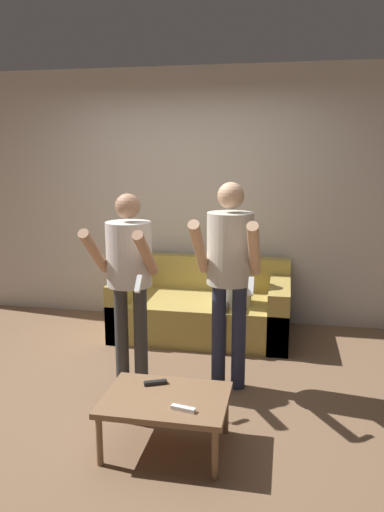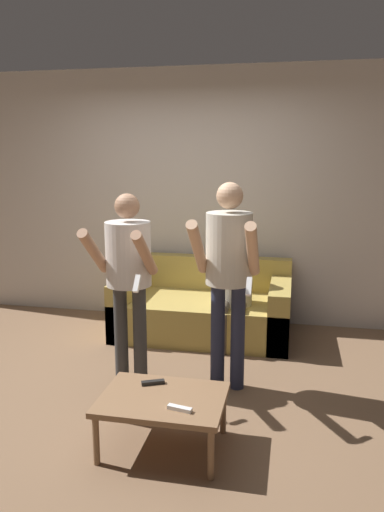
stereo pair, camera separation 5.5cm
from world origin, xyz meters
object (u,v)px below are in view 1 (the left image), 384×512
object	(u,v)px
person_seated	(234,284)
coffee_table	(166,402)
person_standing_right	(230,263)
remote_near	(183,409)
remote_far	(155,383)
couch	(203,309)
person_standing_left	(129,266)

from	to	relation	value
person_seated	coffee_table	xyz separation A→B (m)	(-0.22, -1.84, -0.29)
person_standing_right	remote_near	xyz separation A→B (m)	(-0.14, -1.04, -0.65)
person_seated	remote_far	size ratio (longest dim) A/B	7.27
remote_far	couch	bearing A→B (deg)	90.31
person_seated	remote_far	world-z (taller)	person_seated
person_standing_left	remote_far	xyz separation A→B (m)	(0.41, -0.75, -0.59)
person_standing_left	person_standing_right	bearing A→B (deg)	-0.21
person_standing_left	remote_far	world-z (taller)	person_standing_left
couch	remote_near	xyz separation A→B (m)	(0.26, -2.20, 0.11)
coffee_table	couch	bearing A→B (deg)	93.22
remote_near	remote_far	xyz separation A→B (m)	(-0.25, 0.29, 0.00)
person_standing_left	person_standing_right	size ratio (longest dim) A/B	0.94
person_seated	coffee_table	bearing A→B (deg)	-96.74
coffee_table	person_standing_left	bearing A→B (deg)	119.70
person_standing_left	remote_near	xyz separation A→B (m)	(0.65, -1.04, -0.59)
couch	person_standing_right	bearing A→B (deg)	-71.14
person_standing_right	remote_near	bearing A→B (deg)	-97.76
couch	coffee_table	distance (m)	2.06
person_seated	couch	bearing A→B (deg)	146.10
person_standing_left	person_standing_right	xyz separation A→B (m)	(0.79, -0.00, 0.06)
couch	coffee_table	world-z (taller)	couch
couch	person_standing_left	size ratio (longest dim) A/B	1.14
person_standing_right	coffee_table	world-z (taller)	person_standing_right
person_standing_left	person_seated	distance (m)	1.24
person_standing_left	remote_far	size ratio (longest dim) A/B	10.04
person_seated	person_standing_left	bearing A→B (deg)	-127.90
person_standing_right	person_seated	world-z (taller)	person_standing_right
couch	person_seated	size ratio (longest dim) A/B	1.58
couch	remote_near	size ratio (longest dim) A/B	11.25
remote_near	person_seated	bearing A→B (deg)	87.78
remote_near	remote_far	distance (m)	0.38
person_seated	remote_far	xyz separation A→B (m)	(-0.32, -1.68, -0.24)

